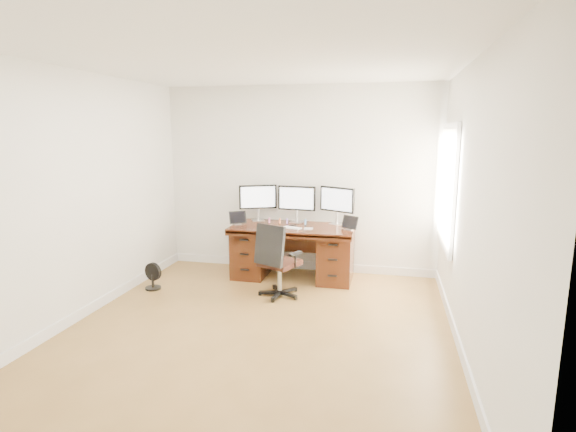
% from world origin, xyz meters
% --- Properties ---
extents(ground, '(4.50, 4.50, 0.00)m').
position_xyz_m(ground, '(0.00, 0.00, 0.00)').
color(ground, olive).
rests_on(ground, ground).
extents(back_wall, '(4.00, 0.10, 2.70)m').
position_xyz_m(back_wall, '(0.00, 2.25, 1.35)').
color(back_wall, white).
rests_on(back_wall, ground).
extents(right_wall, '(0.10, 4.50, 2.70)m').
position_xyz_m(right_wall, '(2.00, 0.11, 1.35)').
color(right_wall, white).
rests_on(right_wall, ground).
extents(desk, '(1.70, 0.80, 0.75)m').
position_xyz_m(desk, '(0.00, 1.83, 0.40)').
color(desk, '#3B190B').
rests_on(desk, ground).
extents(office_chair, '(0.66, 0.66, 0.94)m').
position_xyz_m(office_chair, '(-0.03, 1.04, 0.31)').
color(office_chair, black).
rests_on(office_chair, ground).
extents(floor_fan, '(0.24, 0.20, 0.35)m').
position_xyz_m(floor_fan, '(-1.70, 0.95, 0.17)').
color(floor_fan, black).
rests_on(floor_fan, ground).
extents(monitor_left, '(0.51, 0.27, 0.53)m').
position_xyz_m(monitor_left, '(-0.58, 2.07, 1.09)').
color(monitor_left, silver).
rests_on(monitor_left, desk).
extents(monitor_center, '(0.55, 0.16, 0.53)m').
position_xyz_m(monitor_center, '(-0.00, 2.07, 1.09)').
color(monitor_center, silver).
rests_on(monitor_center, desk).
extents(monitor_right, '(0.51, 0.28, 0.53)m').
position_xyz_m(monitor_right, '(0.58, 2.07, 1.09)').
color(monitor_right, silver).
rests_on(monitor_right, desk).
extents(tablet_left, '(0.24, 0.19, 0.19)m').
position_xyz_m(tablet_left, '(-0.79, 1.75, 0.84)').
color(tablet_left, silver).
rests_on(tablet_left, desk).
extents(tablet_right, '(0.24, 0.18, 0.19)m').
position_xyz_m(tablet_right, '(0.79, 1.75, 0.84)').
color(tablet_right, silver).
rests_on(tablet_right, desk).
extents(keyboard, '(0.27, 0.19, 0.01)m').
position_xyz_m(keyboard, '(0.02, 1.66, 0.76)').
color(keyboard, white).
rests_on(keyboard, desk).
extents(trackpad, '(0.13, 0.13, 0.01)m').
position_xyz_m(trackpad, '(0.24, 1.67, 0.76)').
color(trackpad, silver).
rests_on(trackpad, desk).
extents(drawing_tablet, '(0.23, 0.15, 0.01)m').
position_xyz_m(drawing_tablet, '(-0.23, 1.67, 0.76)').
color(drawing_tablet, black).
rests_on(drawing_tablet, desk).
extents(phone, '(0.13, 0.10, 0.01)m').
position_xyz_m(phone, '(0.00, 1.83, 0.76)').
color(phone, black).
rests_on(phone, desk).
extents(figurine_pink, '(0.03, 0.03, 0.08)m').
position_xyz_m(figurine_pink, '(-0.38, 1.95, 0.79)').
color(figurine_pink, pink).
rests_on(figurine_pink, desk).
extents(figurine_orange, '(0.03, 0.03, 0.08)m').
position_xyz_m(figurine_orange, '(-0.22, 1.95, 0.79)').
color(figurine_orange, '#F0884F').
rests_on(figurine_orange, desk).
extents(figurine_purple, '(0.03, 0.03, 0.08)m').
position_xyz_m(figurine_purple, '(-0.12, 1.95, 0.79)').
color(figurine_purple, '#9B74D5').
rests_on(figurine_purple, desk).
extents(figurine_blue, '(0.03, 0.03, 0.08)m').
position_xyz_m(figurine_blue, '(0.15, 1.95, 0.79)').
color(figurine_blue, '#599EE6').
rests_on(figurine_blue, desk).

